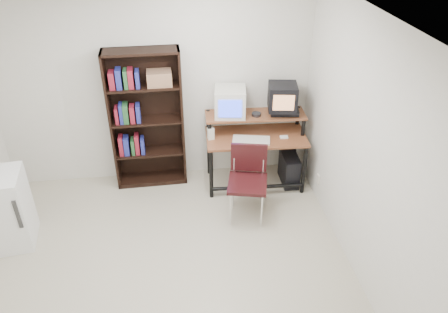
{
  "coord_description": "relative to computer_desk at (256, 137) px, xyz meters",
  "views": [
    {
      "loc": [
        0.22,
        -3.24,
        3.48
      ],
      "look_at": [
        0.77,
        1.1,
        0.76
      ],
      "focal_mm": 35.0,
      "sensor_mm": 36.0,
      "label": 1
    }
  ],
  "objects": [
    {
      "name": "desk_speaker",
      "position": [
        -0.59,
        -0.03,
        0.11
      ],
      "size": [
        0.09,
        0.09,
        0.17
      ],
      "primitive_type": "cube",
      "rotation": [
        0.0,
        0.0,
        0.17
      ],
      "color": "beige",
      "rests_on": "computer_desk"
    },
    {
      "name": "vcr",
      "position": [
        0.38,
        0.09,
        0.31
      ],
      "size": [
        0.39,
        0.31,
        0.08
      ],
      "primitive_type": "cube",
      "rotation": [
        0.0,
        0.0,
        -0.13
      ],
      "color": "black",
      "rests_on": "computer_desk"
    },
    {
      "name": "mini_fridge",
      "position": [
        -2.97,
        -0.82,
        -0.25
      ],
      "size": [
        0.58,
        0.58,
        0.89
      ],
      "rotation": [
        0.0,
        0.0,
        0.11
      ],
      "color": "white",
      "rests_on": "floor"
    },
    {
      "name": "pc_tower",
      "position": [
        0.47,
        -0.06,
        -0.49
      ],
      "size": [
        0.21,
        0.45,
        0.42
      ],
      "primitive_type": "cube",
      "rotation": [
        0.0,
        0.0,
        -0.01
      ],
      "color": "black",
      "rests_on": "floor"
    },
    {
      "name": "wall_outlet",
      "position": [
        0.74,
        -0.47,
        -0.4
      ],
      "size": [
        0.02,
        0.08,
        0.12
      ],
      "primitive_type": "cube",
      "color": "beige",
      "rests_on": "right_wall"
    },
    {
      "name": "keyboard",
      "position": [
        -0.08,
        -0.14,
        0.04
      ],
      "size": [
        0.5,
        0.31,
        0.03
      ],
      "primitive_type": "cube",
      "rotation": [
        0.0,
        0.0,
        -0.21
      ],
      "color": "beige",
      "rests_on": "computer_desk"
    },
    {
      "name": "mouse",
      "position": [
        0.34,
        -0.13,
        0.05
      ],
      "size": [
        0.1,
        0.06,
        0.03
      ],
      "primitive_type": "cube",
      "rotation": [
        0.0,
        0.0,
        -0.05
      ],
      "color": "white",
      "rests_on": "mousepad"
    },
    {
      "name": "school_chair",
      "position": [
        -0.21,
        -0.65,
        -0.13
      ],
      "size": [
        0.54,
        0.54,
        0.91
      ],
      "rotation": [
        0.0,
        0.0,
        -0.23
      ],
      "color": "black",
      "rests_on": "floor"
    },
    {
      "name": "right_wall",
      "position": [
        0.75,
        -1.62,
        0.6
      ],
      "size": [
        0.01,
        4.0,
        2.6
      ],
      "primitive_type": "cube",
      "color": "silver",
      "rests_on": "floor"
    },
    {
      "name": "crt_tv",
      "position": [
        0.34,
        0.07,
        0.52
      ],
      "size": [
        0.4,
        0.4,
        0.33
      ],
      "rotation": [
        0.0,
        0.0,
        -0.15
      ],
      "color": "black",
      "rests_on": "vcr"
    },
    {
      "name": "ceiling",
      "position": [
        -1.25,
        -1.62,
        1.9
      ],
      "size": [
        4.0,
        4.0,
        0.01
      ],
      "primitive_type": "cube",
      "color": "white",
      "rests_on": "back_wall"
    },
    {
      "name": "computer_desk",
      "position": [
        0.0,
        0.0,
        0.0
      ],
      "size": [
        1.31,
        0.7,
        0.98
      ],
      "rotation": [
        0.0,
        0.0,
        -0.04
      ],
      "color": "brown",
      "rests_on": "floor"
    },
    {
      "name": "back_wall",
      "position": [
        -1.25,
        0.38,
        0.6
      ],
      "size": [
        4.0,
        0.01,
        2.6
      ],
      "primitive_type": "cube",
      "color": "silver",
      "rests_on": "floor"
    },
    {
      "name": "mousepad",
      "position": [
        0.33,
        -0.12,
        0.03
      ],
      "size": [
        0.26,
        0.24,
        0.01
      ],
      "primitive_type": "cube",
      "rotation": [
        0.0,
        0.0,
        -0.3
      ],
      "color": "black",
      "rests_on": "computer_desk"
    },
    {
      "name": "cd_spindle",
      "position": [
        0.01,
        0.06,
        0.3
      ],
      "size": [
        0.12,
        0.12,
        0.05
      ],
      "primitive_type": "cylinder",
      "rotation": [
        0.0,
        0.0,
        -0.01
      ],
      "color": "#26262B",
      "rests_on": "computer_desk"
    },
    {
      "name": "floor",
      "position": [
        -1.25,
        -1.62,
        -0.7
      ],
      "size": [
        4.0,
        4.0,
        0.01
      ],
      "primitive_type": "cube",
      "color": "#BDB49C",
      "rests_on": "ground"
    },
    {
      "name": "bookshelf",
      "position": [
        -1.39,
        0.23,
        0.25
      ],
      "size": [
        0.93,
        0.33,
        1.85
      ],
      "rotation": [
        0.0,
        0.0,
        0.02
      ],
      "color": "black",
      "rests_on": "floor"
    },
    {
      "name": "crt_monitor",
      "position": [
        -0.32,
        0.14,
        0.46
      ],
      "size": [
        0.43,
        0.44,
        0.37
      ],
      "rotation": [
        0.0,
        0.0,
        -0.14
      ],
      "color": "beige",
      "rests_on": "computer_desk"
    }
  ]
}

